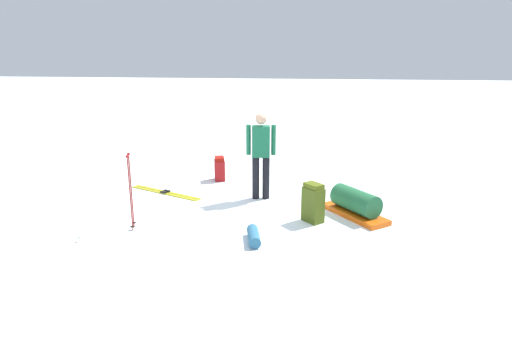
# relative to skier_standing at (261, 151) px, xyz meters

# --- Properties ---
(ground_plane) EXTENTS (80.00, 80.00, 0.00)m
(ground_plane) POSITION_rel_skier_standing_xyz_m (0.34, -0.05, -0.95)
(ground_plane) COLOR white
(skier_standing) EXTENTS (0.26, 0.57, 1.70)m
(skier_standing) POSITION_rel_skier_standing_xyz_m (0.00, 0.00, 0.00)
(skier_standing) COLOR black
(skier_standing) RESTS_ON ground_plane
(ski_pair_near) EXTENTS (0.85, 1.66, 0.05)m
(ski_pair_near) POSITION_rel_skier_standing_xyz_m (-0.05, -1.99, -0.94)
(ski_pair_near) COLOR gold
(ski_pair_near) RESTS_ON ground_plane
(backpack_large_dark) EXTENTS (0.41, 0.41, 0.68)m
(backpack_large_dark) POSITION_rel_skier_standing_xyz_m (1.09, 1.03, -0.62)
(backpack_large_dark) COLOR #465517
(backpack_large_dark) RESTS_ON ground_plane
(backpack_bright) EXTENTS (0.37, 0.30, 0.54)m
(backpack_bright) POSITION_rel_skier_standing_xyz_m (-1.14, -1.08, -0.69)
(backpack_bright) COLOR maroon
(backpack_bright) RESTS_ON ground_plane
(ski_poles_planted_near) EXTENTS (0.23, 0.12, 1.26)m
(ski_poles_planted_near) POSITION_rel_skier_standing_xyz_m (1.79, -1.89, -0.25)
(ski_poles_planted_near) COLOR maroon
(ski_poles_planted_near) RESTS_ON ground_plane
(gear_sled) EXTENTS (1.30, 1.15, 0.49)m
(gear_sled) POSITION_rel_skier_standing_xyz_m (0.74, 1.77, -0.73)
(gear_sled) COLOR #E2560D
(gear_sled) RESTS_ON ground_plane
(sleeping_mat_rolled) EXTENTS (0.58, 0.29, 0.18)m
(sleeping_mat_rolled) POSITION_rel_skier_standing_xyz_m (2.04, 0.14, -0.86)
(sleeping_mat_rolled) COLOR teal
(sleeping_mat_rolled) RESTS_ON ground_plane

